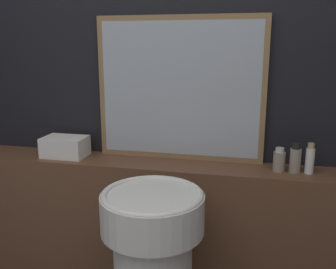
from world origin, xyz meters
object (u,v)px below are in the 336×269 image
(conditioner_bottle, at_px, (295,159))
(lotion_bottle, at_px, (310,159))
(mirror, at_px, (180,89))
(shampoo_bottle, at_px, (279,160))
(towel_stack, at_px, (65,147))

(conditioner_bottle, relative_size, lotion_bottle, 0.96)
(mirror, xyz_separation_m, shampoo_bottle, (0.46, -0.09, -0.29))
(mirror, bearing_deg, conditioner_bottle, -10.07)
(shampoo_bottle, bearing_deg, towel_stack, -180.00)
(shampoo_bottle, relative_size, lotion_bottle, 0.79)
(mirror, relative_size, towel_stack, 3.76)
(shampoo_bottle, bearing_deg, conditioner_bottle, 0.00)
(towel_stack, distance_m, lotion_bottle, 1.15)
(mirror, height_order, towel_stack, mirror)
(towel_stack, height_order, lotion_bottle, lotion_bottle)
(towel_stack, distance_m, shampoo_bottle, 1.02)
(towel_stack, relative_size, lotion_bottle, 1.57)
(lotion_bottle, bearing_deg, towel_stack, -180.00)
(shampoo_bottle, distance_m, conditioner_bottle, 0.07)
(towel_stack, height_order, shampoo_bottle, shampoo_bottle)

